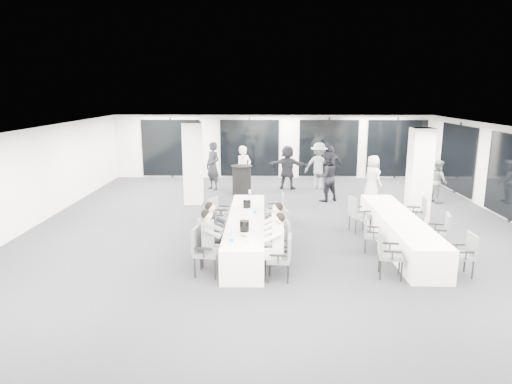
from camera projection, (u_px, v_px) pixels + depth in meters
room at (306, 175)px, 13.54m from camera, size 14.04×16.04×2.84m
column_left at (193, 163)px, 15.63m from camera, size 0.60×0.60×2.80m
column_right at (419, 176)px, 13.37m from camera, size 0.60×0.60×2.80m
banquet_table_main at (246, 232)px, 11.46m from camera, size 0.90×5.00×0.75m
banquet_table_side at (399, 231)px, 11.50m from camera, size 0.90×5.00×0.75m
cocktail_table at (242, 180)px, 17.10m from camera, size 0.80×0.80×1.11m
chair_main_left_near at (203, 248)px, 9.62m from camera, size 0.60×0.64×1.04m
chair_main_left_second at (207, 239)px, 10.20m from camera, size 0.63×0.66×1.03m
chair_main_left_mid at (211, 232)px, 10.99m from camera, size 0.55×0.57×0.90m
chair_main_left_fourth at (216, 215)px, 12.14m from camera, size 0.59×0.63×1.03m
chair_main_left_far at (220, 210)px, 13.04m from camera, size 0.50×0.54×0.86m
chair_main_right_near at (283, 255)px, 9.35m from camera, size 0.52×0.57×0.95m
chair_main_right_second at (281, 240)px, 10.20m from camera, size 0.53×0.59×0.99m
chair_main_right_mid at (280, 227)px, 11.12m from camera, size 0.60×0.64×1.02m
chair_main_right_fourth at (278, 220)px, 11.97m from camera, size 0.51×0.55×0.90m
chair_main_right_far at (278, 209)px, 12.90m from camera, size 0.53×0.59×1.01m
chair_side_left_near at (387, 251)px, 9.52m from camera, size 0.58×0.62×1.00m
chair_side_left_mid at (370, 232)px, 11.04m from camera, size 0.51×0.54×0.86m
chair_side_left_far at (357, 212)px, 12.53m from camera, size 0.61×0.64×1.00m
chair_side_right_near at (465, 252)px, 9.60m from camera, size 0.46×0.52×0.92m
chair_side_right_mid at (441, 231)px, 10.91m from camera, size 0.60×0.63×0.99m
chair_side_right_far at (418, 212)px, 12.53m from camera, size 0.59×0.62×1.00m
seated_guest_a at (211, 238)px, 9.56m from camera, size 0.50×0.38×1.44m
seated_guest_b at (214, 229)px, 10.17m from camera, size 0.50×0.38×1.44m
seated_guest_c at (275, 242)px, 9.30m from camera, size 0.50×0.38×1.44m
seated_guest_d at (274, 230)px, 10.14m from camera, size 0.50×0.38×1.44m
standing_guest_a at (244, 166)px, 17.43m from camera, size 0.95×0.94×2.03m
standing_guest_b at (326, 174)px, 16.02m from camera, size 1.11×0.94×1.98m
standing_guest_c at (319, 163)px, 18.09m from camera, size 1.51×1.17×2.09m
standing_guest_d at (331, 163)px, 18.91m from camera, size 1.23×0.99×1.83m
standing_guest_e at (373, 174)px, 16.42m from camera, size 0.86×1.01×1.79m
standing_guest_f at (287, 164)px, 18.05m from camera, size 1.94×1.09×1.99m
standing_guest_g at (213, 163)px, 17.90m from camera, size 1.00×1.00×2.14m
standing_guest_h at (438, 178)px, 15.93m from camera, size 0.63×0.89×1.70m
ice_bucket_near at (244, 226)px, 10.22m from camera, size 0.22×0.22×0.25m
ice_bucket_far at (247, 203)px, 12.29m from camera, size 0.21×0.21×0.24m
water_bottle_a at (232, 239)px, 9.34m from camera, size 0.08×0.08×0.24m
water_bottle_b at (255, 211)px, 11.52m from camera, size 0.07×0.07×0.23m
water_bottle_c at (250, 194)px, 13.49m from camera, size 0.07×0.07×0.23m
plate_a at (243, 236)px, 9.88m from camera, size 0.18×0.18×0.03m
plate_b at (247, 236)px, 9.85m from camera, size 0.20×0.20×0.03m
plate_c at (243, 223)px, 10.85m from camera, size 0.20×0.20×0.03m
wine_glass at (248, 236)px, 9.45m from camera, size 0.07×0.07×0.19m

